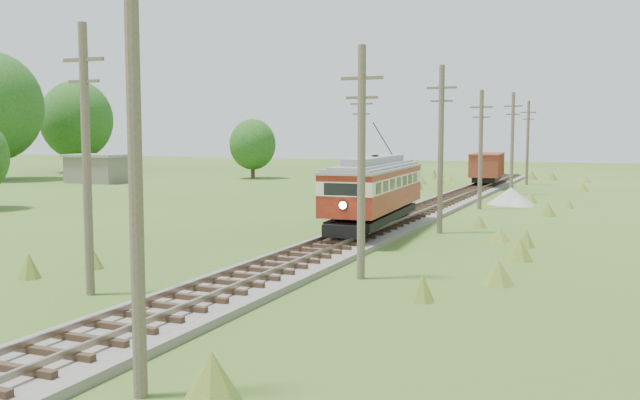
% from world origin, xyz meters
% --- Properties ---
extents(railbed_main, '(3.60, 96.00, 0.57)m').
position_xyz_m(railbed_main, '(0.00, 34.00, 0.19)').
color(railbed_main, '#605B54').
rests_on(railbed_main, ground).
extents(streetcar, '(3.53, 11.94, 5.41)m').
position_xyz_m(streetcar, '(0.00, 29.55, 2.54)').
color(streetcar, black).
rests_on(streetcar, ground).
extents(gondola, '(3.40, 8.70, 2.83)m').
position_xyz_m(gondola, '(0.00, 64.66, 2.09)').
color(gondola, black).
rests_on(gondola, ground).
extents(gravel_pile, '(3.60, 3.82, 1.31)m').
position_xyz_m(gravel_pile, '(4.69, 48.21, 0.61)').
color(gravel_pile, gray).
rests_on(gravel_pile, ground).
extents(utility_pole_r_1, '(0.30, 0.30, 8.80)m').
position_xyz_m(utility_pole_r_1, '(3.10, 5.00, 4.40)').
color(utility_pole_r_1, brown).
rests_on(utility_pole_r_1, ground).
extents(utility_pole_r_2, '(1.60, 0.30, 8.60)m').
position_xyz_m(utility_pole_r_2, '(3.30, 18.00, 4.42)').
color(utility_pole_r_2, brown).
rests_on(utility_pole_r_2, ground).
extents(utility_pole_r_3, '(1.60, 0.30, 9.00)m').
position_xyz_m(utility_pole_r_3, '(3.20, 31.00, 4.63)').
color(utility_pole_r_3, brown).
rests_on(utility_pole_r_3, ground).
extents(utility_pole_r_4, '(1.60, 0.30, 8.40)m').
position_xyz_m(utility_pole_r_4, '(3.00, 44.00, 4.32)').
color(utility_pole_r_4, brown).
rests_on(utility_pole_r_4, ground).
extents(utility_pole_r_5, '(1.60, 0.30, 8.90)m').
position_xyz_m(utility_pole_r_5, '(3.40, 57.00, 4.58)').
color(utility_pole_r_5, brown).
rests_on(utility_pole_r_5, ground).
extents(utility_pole_r_6, '(1.60, 0.30, 8.70)m').
position_xyz_m(utility_pole_r_6, '(3.20, 70.00, 4.47)').
color(utility_pole_r_6, brown).
rests_on(utility_pole_r_6, ground).
extents(utility_pole_l_a, '(1.60, 0.30, 9.00)m').
position_xyz_m(utility_pole_l_a, '(-4.20, 12.00, 4.63)').
color(utility_pole_l_a, brown).
rests_on(utility_pole_l_a, ground).
extents(utility_pole_l_b, '(1.60, 0.30, 8.60)m').
position_xyz_m(utility_pole_l_b, '(-4.50, 40.00, 4.42)').
color(utility_pole_l_b, brown).
rests_on(utility_pole_l_b, ground).
extents(tree_left_5, '(9.66, 9.66, 12.44)m').
position_xyz_m(tree_left_5, '(-56.00, 70.00, 7.12)').
color(tree_left_5, '#38281C').
rests_on(tree_left_5, ground).
extents(tree_mid_a, '(5.46, 5.46, 7.03)m').
position_xyz_m(tree_mid_a, '(-28.00, 68.00, 4.02)').
color(tree_mid_a, '#38281C').
rests_on(tree_mid_a, ground).
extents(shed, '(6.40, 4.40, 3.10)m').
position_xyz_m(shed, '(-40.00, 55.00, 1.57)').
color(shed, slate).
rests_on(shed, ground).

